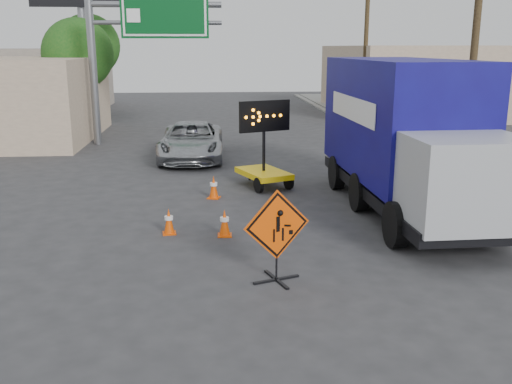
{
  "coord_description": "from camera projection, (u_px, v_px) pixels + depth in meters",
  "views": [
    {
      "loc": [
        -1.17,
        -9.56,
        4.52
      ],
      "look_at": [
        -0.16,
        2.77,
        1.37
      ],
      "focal_mm": 40.0,
      "sensor_mm": 36.0,
      "label": 1
    }
  ],
  "objects": [
    {
      "name": "construction_sign",
      "position": [
        277.0,
        234.0,
        11.12
      ],
      "size": [
        1.34,
        0.96,
        1.87
      ],
      "rotation": [
        0.0,
        0.0,
        0.34
      ],
      "color": "black",
      "rests_on": "ground"
    },
    {
      "name": "tree_left_far",
      "position": [
        89.0,
        46.0,
        37.56
      ],
      "size": [
        4.1,
        4.1,
        6.66
      ],
      "color": "#48371E",
      "rests_on": "ground"
    },
    {
      "name": "cone_b",
      "position": [
        169.0,
        221.0,
        14.14
      ],
      "size": [
        0.36,
        0.36,
        0.65
      ],
      "rotation": [
        0.0,
        0.0,
        0.11
      ],
      "color": "#E44804",
      "rests_on": "ground"
    },
    {
      "name": "arrow_board",
      "position": [
        264.0,
        168.0,
        18.86
      ],
      "size": [
        1.87,
        2.31,
        2.85
      ],
      "rotation": [
        0.0,
        0.0,
        0.39
      ],
      "color": "yellow",
      "rests_on": "ground"
    },
    {
      "name": "cone_c",
      "position": [
        214.0,
        187.0,
        17.47
      ],
      "size": [
        0.45,
        0.45,
        0.7
      ],
      "rotation": [
        0.0,
        0.0,
        -0.32
      ],
      "color": "#E44804",
      "rests_on": "ground"
    },
    {
      "name": "utility_pole_near",
      "position": [
        475.0,
        42.0,
        19.58
      ],
      "size": [
        1.8,
        0.26,
        9.0
      ],
      "color": "#48371E",
      "rests_on": "ground"
    },
    {
      "name": "highway_gantry",
      "position": [
        136.0,
        35.0,
        26.18
      ],
      "size": [
        6.18,
        0.38,
        6.9
      ],
      "color": "slate",
      "rests_on": "ground"
    },
    {
      "name": "utility_pole_far",
      "position": [
        366.0,
        44.0,
        33.1
      ],
      "size": [
        1.8,
        0.26,
        9.0
      ],
      "color": "#48371E",
      "rests_on": "ground"
    },
    {
      "name": "tree_left_near",
      "position": [
        78.0,
        54.0,
        30.02
      ],
      "size": [
        3.71,
        3.71,
        6.03
      ],
      "color": "#48371E",
      "rests_on": "ground"
    },
    {
      "name": "curb_right",
      "position": [
        397.0,
        150.0,
        25.49
      ],
      "size": [
        0.4,
        60.0,
        0.12
      ],
      "primitive_type": "cube",
      "color": "gray",
      "rests_on": "ground"
    },
    {
      "name": "sidewalk_right",
      "position": [
        447.0,
        149.0,
        25.66
      ],
      "size": [
        4.0,
        60.0,
        0.15
      ],
      "primitive_type": "cube",
      "color": "gray",
      "rests_on": "ground"
    },
    {
      "name": "ground",
      "position": [
        277.0,
        301.0,
        10.44
      ],
      "size": [
        100.0,
        100.0,
        0.0
      ],
      "primitive_type": "plane",
      "color": "#2D2D30",
      "rests_on": "ground"
    },
    {
      "name": "storefront_left_far",
      "position": [
        18.0,
        80.0,
        41.54
      ],
      "size": [
        12.0,
        10.0,
        4.4
      ],
      "primitive_type": "cube",
      "color": "#9F9385",
      "rests_on": "ground"
    },
    {
      "name": "building_right_far",
      "position": [
        411.0,
        80.0,
        39.88
      ],
      "size": [
        10.0,
        14.0,
        4.6
      ],
      "primitive_type": "cube",
      "color": "#C5AC8E",
      "rests_on": "ground"
    },
    {
      "name": "pickup_truck",
      "position": [
        192.0,
        141.0,
        23.44
      ],
      "size": [
        2.65,
        5.53,
        1.52
      ],
      "primitive_type": "imported",
      "rotation": [
        0.0,
        0.0,
        -0.02
      ],
      "color": "#A7AAAE",
      "rests_on": "ground"
    },
    {
      "name": "box_truck",
      "position": [
        406.0,
        144.0,
        15.83
      ],
      "size": [
        2.98,
        8.87,
        4.19
      ],
      "rotation": [
        0.0,
        0.0,
        0.02
      ],
      "color": "black",
      "rests_on": "ground"
    },
    {
      "name": "cone_a",
      "position": [
        225.0,
        223.0,
        13.97
      ],
      "size": [
        0.35,
        0.35,
        0.68
      ],
      "rotation": [
        0.0,
        0.0,
        -0.03
      ],
      "color": "#E44804",
      "rests_on": "ground"
    }
  ]
}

